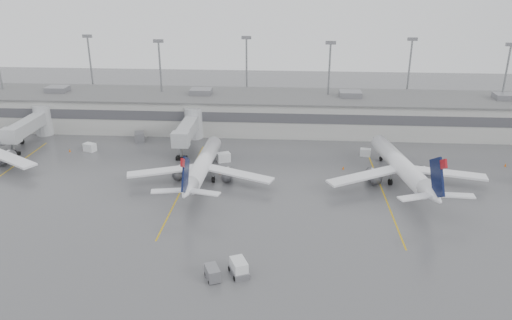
{
  "coord_description": "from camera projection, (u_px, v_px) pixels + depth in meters",
  "views": [
    {
      "loc": [
        1.02,
        -56.59,
        36.34
      ],
      "look_at": [
        -4.6,
        24.0,
        5.0
      ],
      "focal_mm": 35.0,
      "sensor_mm": 36.0,
      "label": 1
    }
  ],
  "objects": [
    {
      "name": "ground",
      "position": [
        278.0,
        262.0,
        65.84
      ],
      "size": [
        260.0,
        260.0,
        0.0
      ],
      "primitive_type": "plane",
      "color": "#565658",
      "rests_on": "ground"
    },
    {
      "name": "terminal",
      "position": [
        285.0,
        112.0,
        118.26
      ],
      "size": [
        152.0,
        17.0,
        9.45
      ],
      "color": "#A7A7A2",
      "rests_on": "ground"
    },
    {
      "name": "light_masts",
      "position": [
        286.0,
        74.0,
        120.78
      ],
      "size": [
        142.4,
        8.0,
        20.6
      ],
      "color": "gray",
      "rests_on": "ground"
    },
    {
      "name": "jet_bridge_left",
      "position": [
        34.0,
        124.0,
        110.57
      ],
      "size": [
        4.0,
        17.2,
        7.0
      ],
      "color": "#A3A6A9",
      "rests_on": "ground"
    },
    {
      "name": "jet_bridge_right",
      "position": [
        190.0,
        127.0,
        108.3
      ],
      "size": [
        4.0,
        17.2,
        7.0
      ],
      "color": "#A3A6A9",
      "rests_on": "ground"
    },
    {
      "name": "stand_markings",
      "position": [
        282.0,
        187.0,
        88.16
      ],
      "size": [
        105.25,
        40.0,
        0.01
      ],
      "color": "#CC9F0C",
      "rests_on": "ground"
    },
    {
      "name": "jet_mid_left",
      "position": [
        202.0,
        165.0,
        89.75
      ],
      "size": [
        26.58,
        29.82,
        9.64
      ],
      "rotation": [
        0.0,
        0.0,
        -0.03
      ],
      "color": "white",
      "rests_on": "ground"
    },
    {
      "name": "jet_mid_right",
      "position": [
        403.0,
        167.0,
        88.49
      ],
      "size": [
        28.45,
        32.13,
        10.45
      ],
      "rotation": [
        0.0,
        0.0,
        0.16
      ],
      "color": "white",
      "rests_on": "ground"
    },
    {
      "name": "baggage_tug",
      "position": [
        239.0,
        269.0,
        62.84
      ],
      "size": [
        3.05,
        3.69,
        2.05
      ],
      "rotation": [
        0.0,
        0.0,
        0.41
      ],
      "color": "silver",
      "rests_on": "ground"
    },
    {
      "name": "baggage_cart",
      "position": [
        212.0,
        273.0,
        61.9
      ],
      "size": [
        2.4,
        2.98,
        1.67
      ],
      "rotation": [
        0.0,
        0.0,
        0.41
      ],
      "color": "slate",
      "rests_on": "ground"
    },
    {
      "name": "gse_uld_a",
      "position": [
        90.0,
        147.0,
        105.07
      ],
      "size": [
        2.82,
        2.38,
        1.7
      ],
      "primitive_type": "cube",
      "rotation": [
        0.0,
        0.0,
        -0.39
      ],
      "color": "silver",
      "rests_on": "ground"
    },
    {
      "name": "gse_uld_b",
      "position": [
        224.0,
        157.0,
        99.4
      ],
      "size": [
        3.0,
        2.56,
        1.8
      ],
      "primitive_type": "cube",
      "rotation": [
        0.0,
        0.0,
        0.4
      ],
      "color": "silver",
      "rests_on": "ground"
    },
    {
      "name": "gse_uld_c",
      "position": [
        365.0,
        152.0,
        102.46
      ],
      "size": [
        2.34,
        1.78,
        1.5
      ],
      "primitive_type": "cube",
      "rotation": [
        0.0,
        0.0,
        -0.19
      ],
      "color": "silver",
      "rests_on": "ground"
    },
    {
      "name": "gse_loader",
      "position": [
        140.0,
        137.0,
        111.07
      ],
      "size": [
        2.86,
        3.69,
        2.03
      ],
      "primitive_type": "cube",
      "rotation": [
        0.0,
        0.0,
        0.28
      ],
      "color": "slate",
      "rests_on": "ground"
    },
    {
      "name": "cone_a",
      "position": [
        70.0,
        150.0,
        104.84
      ],
      "size": [
        0.37,
        0.37,
        0.6
      ],
      "primitive_type": "cone",
      "color": "#E05E04",
      "rests_on": "ground"
    },
    {
      "name": "cone_b",
      "position": [
        220.0,
        172.0,
        93.69
      ],
      "size": [
        0.45,
        0.45,
        0.71
      ],
      "primitive_type": "cone",
      "color": "#E05E04",
      "rests_on": "ground"
    },
    {
      "name": "cone_c",
      "position": [
        343.0,
        168.0,
        95.83
      ],
      "size": [
        0.39,
        0.39,
        0.63
      ],
      "primitive_type": "cone",
      "color": "#E05E04",
      "rests_on": "ground"
    },
    {
      "name": "cone_d",
      "position": [
        505.0,
        165.0,
        97.19
      ],
      "size": [
        0.4,
        0.4,
        0.63
      ],
      "primitive_type": "cone",
      "color": "#E05E04",
      "rests_on": "ground"
    }
  ]
}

